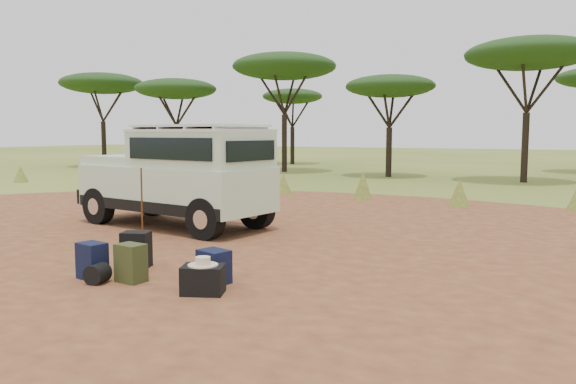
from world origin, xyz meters
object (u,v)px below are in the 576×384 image
at_px(duffel_navy, 214,267).
at_px(hard_case, 203,280).
at_px(safari_vehicle, 180,178).
at_px(walking_staff, 142,202).
at_px(backpack_olive, 131,263).
at_px(backpack_black, 136,250).
at_px(backpack_navy, 92,261).

xyz_separation_m(duffel_navy, hard_case, (0.17, -0.49, -0.05)).
xyz_separation_m(safari_vehicle, walking_staff, (0.06, -1.31, -0.38)).
xyz_separation_m(backpack_olive, duffel_navy, (1.07, 0.47, -0.04)).
height_order(walking_staff, backpack_olive, walking_staff).
relative_size(backpack_black, backpack_navy, 1.07).
height_order(safari_vehicle, duffel_navy, safari_vehicle).
relative_size(backpack_olive, duffel_navy, 1.15).
bearing_deg(backpack_black, walking_staff, 109.89).
bearing_deg(walking_staff, duffel_navy, -76.94).
bearing_deg(duffel_navy, backpack_navy, -144.03).
xyz_separation_m(safari_vehicle, hard_case, (3.52, -4.09, -0.90)).
bearing_deg(backpack_black, backpack_navy, -116.27).
height_order(backpack_black, duffel_navy, backpack_black).
distance_m(safari_vehicle, backpack_black, 3.90).
bearing_deg(hard_case, duffel_navy, 87.19).
height_order(walking_staff, duffel_navy, walking_staff).
distance_m(backpack_black, hard_case, 1.89).
xyz_separation_m(safari_vehicle, duffel_navy, (3.35, -3.59, -0.85)).
relative_size(walking_staff, backpack_navy, 2.78).
distance_m(backpack_black, backpack_olive, 0.86).
bearing_deg(duffel_navy, walking_staff, 161.82).
distance_m(safari_vehicle, backpack_olive, 4.73).
relative_size(safari_vehicle, backpack_black, 8.61).
height_order(backpack_olive, duffel_navy, backpack_olive).
distance_m(backpack_black, duffel_navy, 1.60).
distance_m(backpack_navy, duffel_navy, 1.78).
relative_size(backpack_navy, duffel_navy, 1.12).
bearing_deg(safari_vehicle, backpack_navy, -59.59).
relative_size(backpack_black, backpack_olive, 1.04).
xyz_separation_m(walking_staff, duffel_navy, (3.29, -2.29, -0.46)).
distance_m(safari_vehicle, walking_staff, 1.36).
relative_size(walking_staff, duffel_navy, 3.11).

